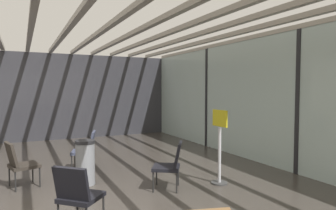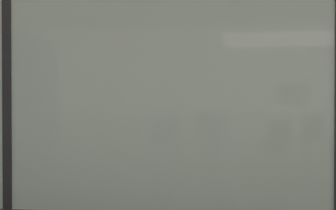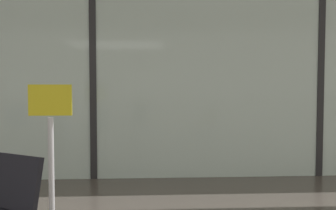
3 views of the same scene
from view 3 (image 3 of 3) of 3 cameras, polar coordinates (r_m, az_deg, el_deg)
name	(u,v)px [view 3 (image 3 of 3)]	position (r m, az deg, el deg)	size (l,w,h in m)	color
glass_curtain_wall	(93,76)	(6.12, -10.65, 4.08)	(14.00, 0.08, 3.12)	#A3B7B2
window_mullion_1	(93,76)	(6.12, -10.65, 4.08)	(0.10, 0.12, 3.12)	black
window_mullion_2	(320,76)	(6.65, 20.89, 3.85)	(0.10, 0.12, 3.12)	black
parked_airplane	(138,69)	(10.79, -4.33, 5.16)	(11.25, 3.67, 3.67)	silver
lounge_chair_3	(4,205)	(3.47, -22.40, -13.12)	(0.69, 0.70, 0.87)	black
info_sign	(51,158)	(4.32, -16.41, -7.32)	(0.44, 0.32, 1.44)	#333333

